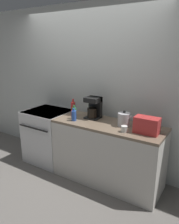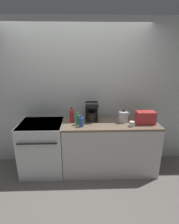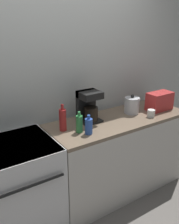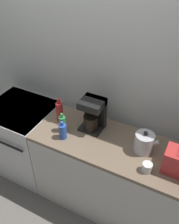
# 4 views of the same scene
# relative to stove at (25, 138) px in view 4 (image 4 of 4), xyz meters

# --- Properties ---
(ground_plane) EXTENTS (12.00, 12.00, 0.00)m
(ground_plane) POSITION_rel_stove_xyz_m (0.60, -0.32, -0.47)
(ground_plane) COLOR slate
(wall_back) EXTENTS (8.00, 0.05, 2.60)m
(wall_back) POSITION_rel_stove_xyz_m (0.60, 0.38, 0.83)
(wall_back) COLOR silver
(wall_back) RESTS_ON ground_plane
(stove) EXTENTS (0.72, 0.69, 0.91)m
(stove) POSITION_rel_stove_xyz_m (0.00, 0.00, 0.00)
(stove) COLOR silver
(stove) RESTS_ON ground_plane
(counter_block) EXTENTS (1.60, 0.60, 0.91)m
(counter_block) POSITION_rel_stove_xyz_m (1.17, -0.02, -0.01)
(counter_block) COLOR silver
(counter_block) RESTS_ON ground_plane
(kettle) EXTENTS (0.21, 0.17, 0.22)m
(kettle) POSITION_rel_stove_xyz_m (1.39, 0.02, 0.54)
(kettle) COLOR silver
(kettle) RESTS_ON counter_block
(coffee_maker) EXTENTS (0.21, 0.20, 0.32)m
(coffee_maker) POSITION_rel_stove_xyz_m (0.85, 0.10, 0.61)
(coffee_maker) COLOR black
(coffee_maker) RESTS_ON counter_block
(bottle_blue) EXTENTS (0.07, 0.07, 0.19)m
(bottle_blue) POSITION_rel_stove_xyz_m (0.68, -0.17, 0.52)
(bottle_blue) COLOR #2D56B7
(bottle_blue) RESTS_ON counter_block
(bottle_green) EXTENTS (0.06, 0.06, 0.20)m
(bottle_green) POSITION_rel_stove_xyz_m (0.62, -0.09, 0.53)
(bottle_green) COLOR #338C47
(bottle_green) RESTS_ON counter_block
(bottle_red) EXTENTS (0.07, 0.07, 0.26)m
(bottle_red) POSITION_rel_stove_xyz_m (0.52, 0.04, 0.55)
(bottle_red) COLOR #B72828
(bottle_red) RESTS_ON counter_block
(cup_white) EXTENTS (0.08, 0.08, 0.08)m
(cup_white) POSITION_rel_stove_xyz_m (1.48, -0.19, 0.48)
(cup_white) COLOR white
(cup_white) RESTS_ON counter_block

